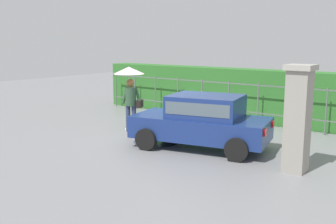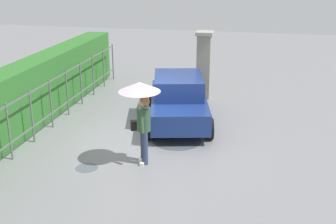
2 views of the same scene
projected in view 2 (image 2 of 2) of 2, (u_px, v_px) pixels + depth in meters
ground_plane at (146, 139)px, 12.26m from camera, size 40.00×40.00×0.00m
car at (178, 98)px, 13.24m from camera, size 3.97×2.49×1.48m
pedestrian at (141, 103)px, 10.28m from camera, size 1.00×1.00×2.11m
gate_pillar at (204, 64)px, 15.56m from camera, size 0.60×0.60×2.42m
fence_section at (51, 101)px, 12.85m from camera, size 11.50×0.05×1.50m
hedge_row at (26, 96)px, 12.96m from camera, size 12.45×0.90×1.90m
puddle_near at (177, 141)px, 12.13m from camera, size 1.37×1.37×0.00m
puddle_far at (87, 168)px, 10.55m from camera, size 0.55×0.55×0.00m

